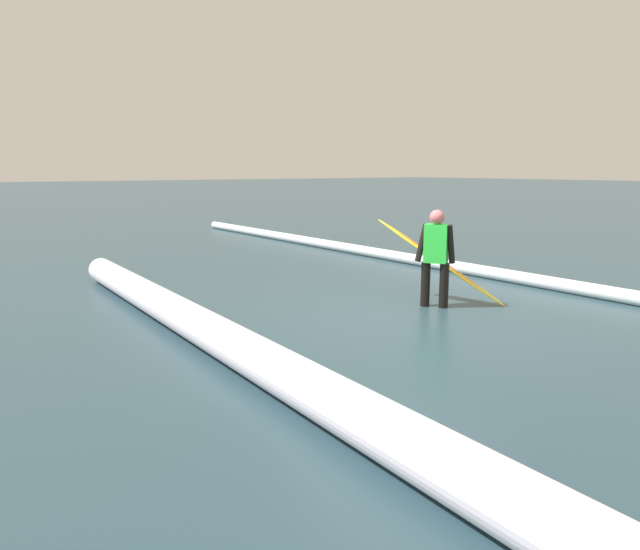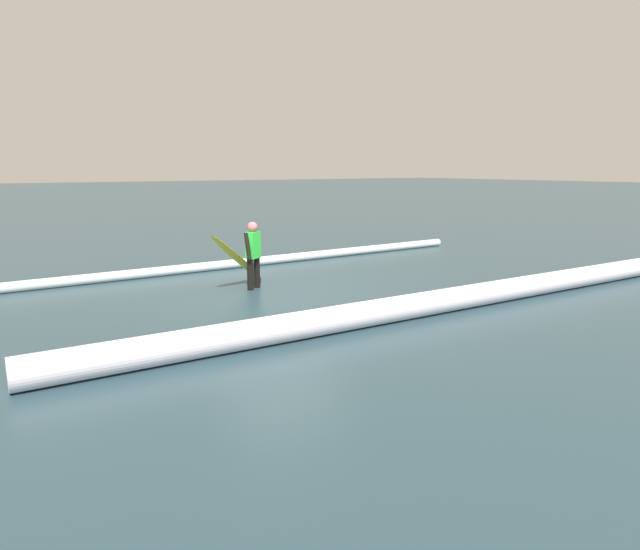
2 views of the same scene
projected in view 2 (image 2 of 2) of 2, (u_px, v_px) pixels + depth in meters
ground_plane at (282, 295)px, 11.53m from camera, size 195.33×195.33×0.00m
surfer at (253, 252)px, 12.01m from camera, size 0.45×0.45×1.47m
surfboard at (238, 259)px, 12.20m from camera, size 1.86×1.38×1.31m
wave_crest_foreground at (119, 276)px, 13.01m from camera, size 21.16×0.41×0.23m
wave_crest_midground at (450, 300)px, 10.24m from camera, size 14.36×0.83×0.43m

